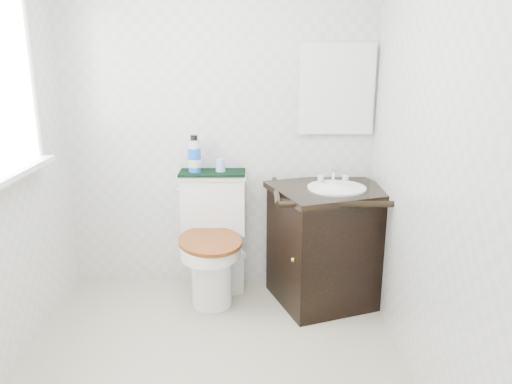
{
  "coord_description": "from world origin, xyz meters",
  "views": [
    {
      "loc": [
        0.24,
        -2.33,
        1.7
      ],
      "look_at": [
        0.26,
        0.75,
        0.83
      ],
      "focal_mm": 35.0,
      "sensor_mm": 36.0,
      "label": 1
    }
  ],
  "objects_px": {
    "vanity": "(329,241)",
    "trash_bin": "(227,271)",
    "cup": "(220,165)",
    "mouthwash_bottle": "(194,155)",
    "toilet": "(213,245)"
  },
  "relations": [
    {
      "from": "vanity",
      "to": "trash_bin",
      "type": "distance_m",
      "value": 0.77
    },
    {
      "from": "trash_bin",
      "to": "cup",
      "type": "xyz_separation_m",
      "value": [
        -0.04,
        0.09,
        0.77
      ]
    },
    {
      "from": "vanity",
      "to": "mouthwash_bottle",
      "type": "distance_m",
      "value": 1.11
    },
    {
      "from": "vanity",
      "to": "trash_bin",
      "type": "relative_size",
      "value": 2.88
    },
    {
      "from": "toilet",
      "to": "mouthwash_bottle",
      "type": "xyz_separation_m",
      "value": [
        -0.12,
        0.12,
        0.63
      ]
    },
    {
      "from": "toilet",
      "to": "trash_bin",
      "type": "distance_m",
      "value": 0.24
    },
    {
      "from": "toilet",
      "to": "mouthwash_bottle",
      "type": "distance_m",
      "value": 0.65
    },
    {
      "from": "vanity",
      "to": "toilet",
      "type": "bearing_deg",
      "value": 175.75
    },
    {
      "from": "vanity",
      "to": "cup",
      "type": "bearing_deg",
      "value": 165.73
    },
    {
      "from": "vanity",
      "to": "cup",
      "type": "xyz_separation_m",
      "value": [
        -0.76,
        0.19,
        0.5
      ]
    },
    {
      "from": "cup",
      "to": "mouthwash_bottle",
      "type": "bearing_deg",
      "value": -177.13
    },
    {
      "from": "vanity",
      "to": "cup",
      "type": "relative_size",
      "value": 10.53
    },
    {
      "from": "vanity",
      "to": "mouthwash_bottle",
      "type": "relative_size",
      "value": 3.58
    },
    {
      "from": "trash_bin",
      "to": "cup",
      "type": "relative_size",
      "value": 3.66
    },
    {
      "from": "trash_bin",
      "to": "toilet",
      "type": "bearing_deg",
      "value": -158.35
    }
  ]
}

